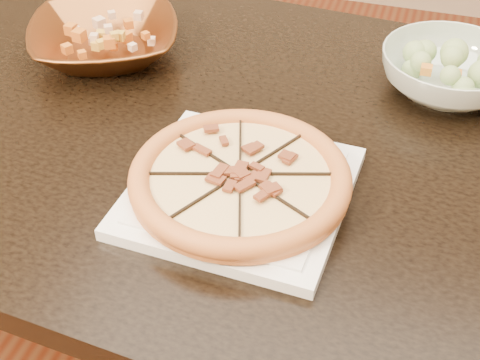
{
  "coord_description": "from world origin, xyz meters",
  "views": [
    {
      "loc": [
        0.17,
        -0.94,
        1.36
      ],
      "look_at": [
        -0.04,
        -0.28,
        0.78
      ],
      "focal_mm": 50.0,
      "sensor_mm": 36.0,
      "label": 1
    }
  ],
  "objects_px": {
    "dining_table": "(216,169)",
    "salad_bowl": "(450,72)",
    "pizza": "(240,178)",
    "plate": "(240,191)",
    "bronze_bowl": "(105,40)"
  },
  "relations": [
    {
      "from": "dining_table",
      "to": "salad_bowl",
      "type": "height_order",
      "value": "salad_bowl"
    },
    {
      "from": "plate",
      "to": "pizza",
      "type": "height_order",
      "value": "pizza"
    },
    {
      "from": "bronze_bowl",
      "to": "salad_bowl",
      "type": "height_order",
      "value": "salad_bowl"
    },
    {
      "from": "pizza",
      "to": "plate",
      "type": "bearing_deg",
      "value": -2.94
    },
    {
      "from": "dining_table",
      "to": "pizza",
      "type": "distance_m",
      "value": 0.23
    },
    {
      "from": "pizza",
      "to": "bronze_bowl",
      "type": "xyz_separation_m",
      "value": [
        -0.35,
        0.3,
        -0.0
      ]
    },
    {
      "from": "dining_table",
      "to": "pizza",
      "type": "bearing_deg",
      "value": -60.08
    },
    {
      "from": "salad_bowl",
      "to": "pizza",
      "type": "bearing_deg",
      "value": -124.69
    },
    {
      "from": "dining_table",
      "to": "pizza",
      "type": "height_order",
      "value": "pizza"
    },
    {
      "from": "plate",
      "to": "pizza",
      "type": "bearing_deg",
      "value": 177.06
    },
    {
      "from": "salad_bowl",
      "to": "plate",
      "type": "bearing_deg",
      "value": -124.69
    },
    {
      "from": "plate",
      "to": "salad_bowl",
      "type": "height_order",
      "value": "salad_bowl"
    },
    {
      "from": "plate",
      "to": "bronze_bowl",
      "type": "bearing_deg",
      "value": 139.49
    },
    {
      "from": "plate",
      "to": "bronze_bowl",
      "type": "relative_size",
      "value": 1.14
    },
    {
      "from": "plate",
      "to": "pizza",
      "type": "xyz_separation_m",
      "value": [
        -0.0,
        0.0,
        0.02
      ]
    }
  ]
}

